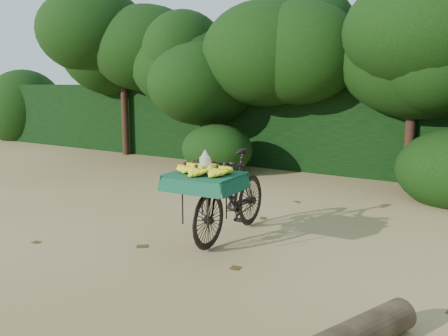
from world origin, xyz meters
The scene contains 6 objects.
ground centered at (0.00, 0.00, 0.00)m, with size 80.00×80.00×0.00m, color tan.
vendor_bicycle centered at (-0.57, 0.99, 0.53)m, with size 0.79×1.81×1.04m.
hedge_backdrop centered at (0.00, 6.30, 0.90)m, with size 26.00×1.80×1.80m, color black.
tree_row centered at (-0.65, 5.50, 2.00)m, with size 14.50×2.00×4.00m, color black, non-canonical shape.
bush_clumps centered at (0.50, 4.30, 0.45)m, with size 8.80×1.70×0.90m, color black, non-canonical shape.
leaf_litter centered at (0.00, 0.65, 0.01)m, with size 7.00×7.30×0.01m, color #493413, non-canonical shape.
Camera 1 is at (2.35, -3.59, 1.79)m, focal length 38.00 mm.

